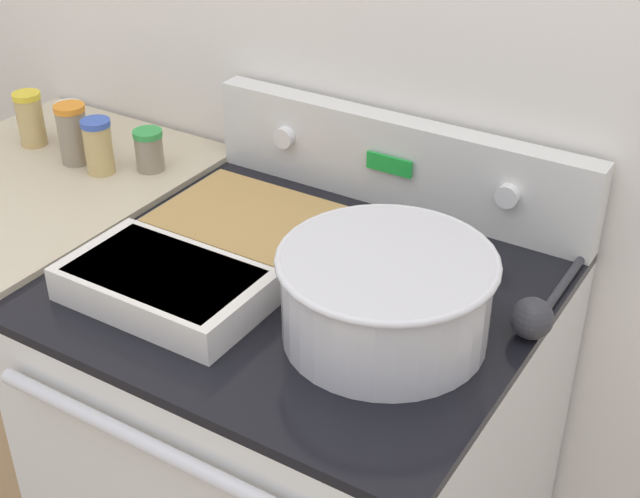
# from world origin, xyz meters

# --- Properties ---
(kitchen_wall) EXTENTS (8.00, 0.05, 2.50)m
(kitchen_wall) POSITION_xyz_m (0.00, 0.72, 1.25)
(kitchen_wall) COLOR silver
(kitchen_wall) RESTS_ON ground_plane
(stove_range) EXTENTS (0.75, 0.71, 0.94)m
(stove_range) POSITION_xyz_m (0.00, 0.34, 0.47)
(stove_range) COLOR silver
(stove_range) RESTS_ON ground_plane
(control_panel) EXTENTS (0.75, 0.07, 0.17)m
(control_panel) POSITION_xyz_m (0.00, 0.66, 1.02)
(control_panel) COLOR silver
(control_panel) RESTS_ON stove_range
(side_counter) EXTENTS (0.53, 0.68, 0.95)m
(side_counter) POSITION_xyz_m (-0.64, 0.34, 0.48)
(side_counter) COLOR tan
(side_counter) RESTS_ON ground_plane
(mixing_bowl) EXTENTS (0.32, 0.32, 0.14)m
(mixing_bowl) POSITION_xyz_m (0.18, 0.28, 1.02)
(mixing_bowl) COLOR silver
(mixing_bowl) RESTS_ON stove_range
(casserole_dish) EXTENTS (0.32, 0.19, 0.06)m
(casserole_dish) POSITION_xyz_m (-0.15, 0.18, 0.97)
(casserole_dish) COLOR silver
(casserole_dish) RESTS_ON stove_range
(baking_tray) EXTENTS (0.34, 0.27, 0.02)m
(baking_tray) POSITION_xyz_m (-0.18, 0.44, 0.95)
(baking_tray) COLOR slate
(baking_tray) RESTS_ON stove_range
(ladle) EXTENTS (0.06, 0.28, 0.06)m
(ladle) POSITION_xyz_m (0.36, 0.42, 0.97)
(ladle) COLOR #333338
(ladle) RESTS_ON stove_range
(spice_jar_green_cap) EXTENTS (0.06, 0.06, 0.08)m
(spice_jar_green_cap) POSITION_xyz_m (-0.47, 0.51, 0.99)
(spice_jar_green_cap) COLOR gray
(spice_jar_green_cap) RESTS_ON side_counter
(spice_jar_blue_cap) EXTENTS (0.06, 0.06, 0.11)m
(spice_jar_blue_cap) POSITION_xyz_m (-0.54, 0.45, 1.01)
(spice_jar_blue_cap) COLOR tan
(spice_jar_blue_cap) RESTS_ON side_counter
(spice_jar_orange_cap) EXTENTS (0.06, 0.06, 0.12)m
(spice_jar_orange_cap) POSITION_xyz_m (-0.62, 0.45, 1.01)
(spice_jar_orange_cap) COLOR gray
(spice_jar_orange_cap) RESTS_ON side_counter
(spice_jar_white_cap) EXTENTS (0.06, 0.06, 0.09)m
(spice_jar_white_cap) POSITION_xyz_m (-0.68, 0.51, 1.00)
(spice_jar_white_cap) COLOR gray
(spice_jar_white_cap) RESTS_ON side_counter
(spice_jar_yellow_cap) EXTENTS (0.06, 0.06, 0.11)m
(spice_jar_yellow_cap) POSITION_xyz_m (-0.75, 0.47, 1.01)
(spice_jar_yellow_cap) COLOR tan
(spice_jar_yellow_cap) RESTS_ON side_counter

